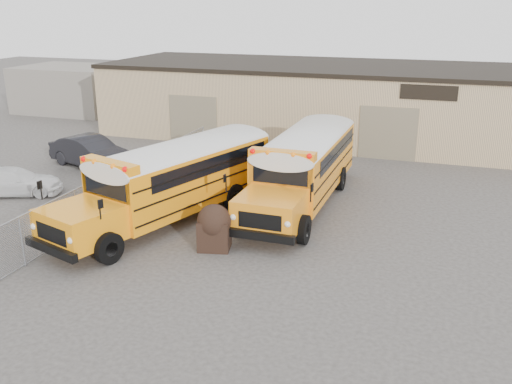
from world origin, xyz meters
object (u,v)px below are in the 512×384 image
(school_bus_left, at_px, (268,144))
(tarp_bundle, at_px, (214,226))
(car_white, at_px, (14,181))
(car_dark, at_px, (90,152))
(school_bus_right, at_px, (335,131))

(school_bus_left, distance_m, tarp_bundle, 8.78)
(tarp_bundle, height_order, car_white, tarp_bundle)
(car_dark, bearing_deg, school_bus_left, -68.58)
(school_bus_left, bearing_deg, car_dark, -175.04)
(car_dark, bearing_deg, car_white, -170.44)
(school_bus_right, bearing_deg, tarp_bundle, -98.18)
(car_white, bearing_deg, school_bus_left, -83.58)
(school_bus_right, bearing_deg, car_dark, -158.97)
(school_bus_right, relative_size, car_dark, 2.17)
(school_bus_right, distance_m, tarp_bundle, 12.77)
(tarp_bundle, distance_m, car_white, 11.51)
(school_bus_right, distance_m, car_dark, 13.31)
(tarp_bundle, xyz_separation_m, car_dark, (-10.57, 7.84, -0.04))
(school_bus_right, height_order, car_dark, school_bus_right)
(school_bus_right, xyz_separation_m, car_white, (-13.01, -9.94, -1.22))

